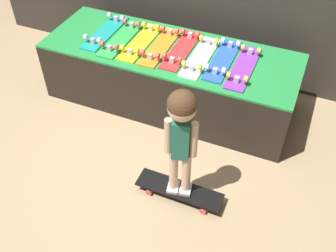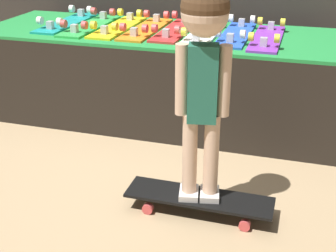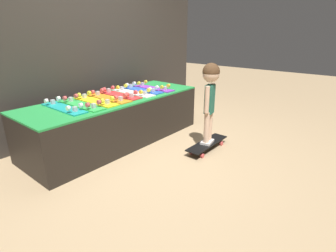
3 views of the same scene
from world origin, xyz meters
name	(u,v)px [view 3 (image 3 of 3)]	position (x,y,z in m)	size (l,w,h in m)	color
ground_plane	(150,153)	(0.00, 0.00, 0.00)	(16.00, 16.00, 0.00)	tan
back_wall	(79,43)	(0.00, 1.29, 1.27)	(4.94, 0.10, 2.54)	#332D28
display_rack	(117,120)	(0.00, 0.60, 0.31)	(2.41, 0.85, 0.61)	black
skateboard_teal_on_rack	(64,107)	(-0.70, 0.63, 0.63)	(0.18, 0.69, 0.09)	teal
skateboard_green_on_rack	(82,104)	(-0.50, 0.58, 0.63)	(0.18, 0.69, 0.09)	green
skateboard_yellow_on_rack	(95,100)	(-0.30, 0.60, 0.63)	(0.18, 0.69, 0.09)	yellow
skateboard_orange_on_rack	(109,97)	(-0.10, 0.60, 0.63)	(0.18, 0.69, 0.09)	orange
skateboard_red_on_rack	(120,94)	(0.10, 0.63, 0.63)	(0.18, 0.69, 0.09)	red
skateboard_white_on_rack	(133,92)	(0.30, 0.58, 0.63)	(0.18, 0.69, 0.09)	white
skateboard_blue_on_rack	(142,89)	(0.50, 0.62, 0.63)	(0.18, 0.69, 0.09)	blue
skateboard_purple_on_rack	(153,87)	(0.70, 0.57, 0.63)	(0.18, 0.69, 0.09)	purple
skateboard_on_floor	(207,144)	(0.53, -0.49, 0.07)	(0.71, 0.19, 0.09)	black
child	(210,89)	(0.53, -0.49, 0.78)	(0.23, 0.20, 0.99)	silver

